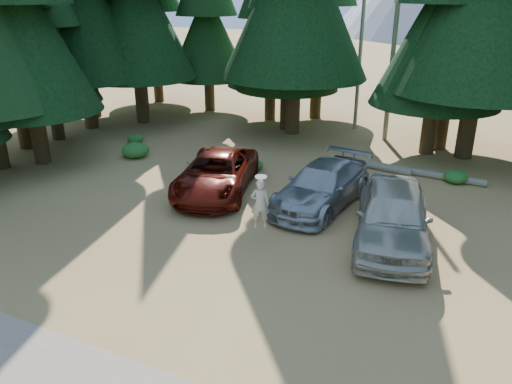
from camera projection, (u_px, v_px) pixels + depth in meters
ground at (251, 263)px, 14.40m from camera, size 160.00×160.00×0.00m
forest_belt_north at (371, 135)px, 26.97m from camera, size 36.00×7.00×22.00m
snag_front at (396, 19)px, 23.97m from camera, size 0.24×0.24×12.00m
snag_back at (361, 37)px, 26.39m from camera, size 0.20×0.20×10.00m
red_pickup at (216, 173)px, 19.19m from camera, size 3.89×5.97×1.53m
silver_minivan_center at (322, 186)px, 17.97m from camera, size 2.78×5.49×1.53m
silver_minivan_right at (393, 216)px, 15.20m from camera, size 3.16×5.77×1.86m
frisbee_player at (260, 204)px, 15.17m from camera, size 0.69×0.59×1.69m
log_left at (341, 181)px, 20.20m from camera, size 3.79×0.87×0.27m
log_mid at (372, 166)px, 21.91m from camera, size 3.48×0.80×0.29m
log_right at (427, 174)px, 20.93m from camera, size 4.73×0.69×0.30m
shrub_far_left at (135, 150)px, 23.36m from camera, size 1.27×1.27×0.70m
shrub_left at (255, 165)px, 21.77m from camera, size 0.78×0.78×0.43m
shrub_center_left at (345, 172)px, 20.67m from camera, size 1.06×1.06×0.59m
shrub_center_right at (327, 174)px, 20.48m from camera, size 1.00×1.00×0.55m
shrub_right at (456, 177)px, 20.28m from camera, size 0.97×0.97×0.53m
shrub_edge_west at (135, 139)px, 25.57m from camera, size 0.82×0.82×0.45m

